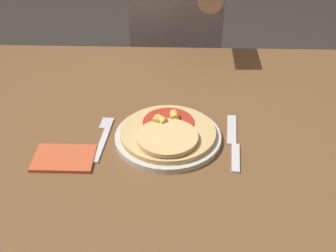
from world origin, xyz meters
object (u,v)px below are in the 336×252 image
pizza (168,133)px  person_diner (177,14)px  dining_table (160,165)px  knife (234,143)px  fork (104,136)px  plate (168,137)px

pizza → person_diner: person_diner is taller
dining_table → pizza: (0.02, -0.03, 0.12)m
pizza → person_diner: bearing=89.3°
person_diner → pizza: bearing=-90.7°
pizza → knife: pizza is taller
fork → person_diner: size_ratio=0.14×
dining_table → pizza: pizza is taller
plate → person_diner: 0.75m
fork → knife: size_ratio=0.80×
knife → person_diner: person_diner is taller
plate → fork: bearing=177.4°
knife → fork: bearing=176.7°
dining_table → plate: plate is taller
knife → dining_table: bearing=168.6°
pizza → dining_table: bearing=124.9°
pizza → person_diner: (0.01, 0.75, -0.01)m
plate → dining_table: bearing=130.6°
pizza → fork: (-0.15, 0.01, -0.02)m
fork → pizza: bearing=-4.5°
plate → knife: (0.15, -0.01, -0.00)m
knife → person_diner: 0.77m
plate → person_diner: bearing=89.3°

